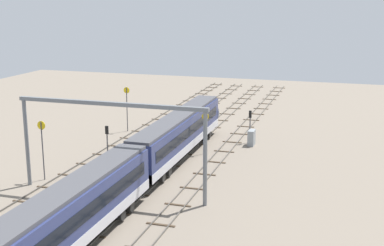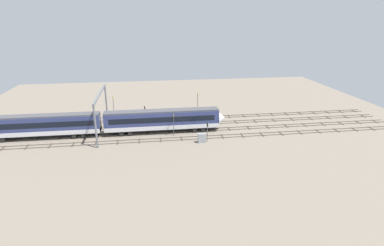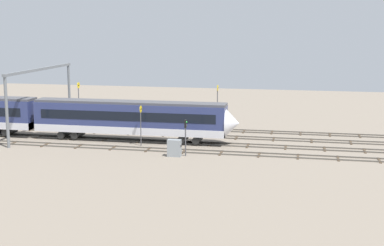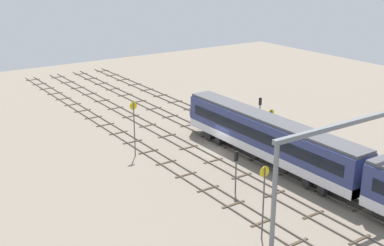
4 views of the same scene
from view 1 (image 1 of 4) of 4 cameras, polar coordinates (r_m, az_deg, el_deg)
ground_plane at (r=64.82m, az=-1.66°, el=-2.17°), size 109.44×109.44×0.00m
track_near_foreground at (r=63.07m, az=3.99°, el=-2.57°), size 93.44×2.40×0.16m
track_with_train at (r=64.15m, az=0.19°, el=-2.26°), size 93.44×2.40×0.16m
track_middle at (r=65.51m, az=-3.47°, el=-1.96°), size 93.44×2.40×0.16m
track_second_far at (r=67.12m, az=-6.96°, el=-1.66°), size 93.44×2.40×0.16m
train at (r=47.63m, az=-5.97°, el=-4.71°), size 50.40×3.24×4.80m
overhead_gantry at (r=46.70m, az=-8.94°, el=-0.29°), size 0.40×18.12×8.64m
speed_sign_near_foreground at (r=59.46m, az=1.45°, el=-0.54°), size 0.14×0.83×4.82m
speed_sign_mid_trackside at (r=70.15m, az=-7.15°, el=2.08°), size 0.14×0.83×6.01m
speed_sign_far_trackside at (r=52.78m, az=-16.07°, el=-2.14°), size 0.14×0.85×5.95m
signal_light_trackside_approach at (r=64.63m, az=6.38°, el=0.16°), size 0.31×0.32×4.06m
signal_light_trackside_departure at (r=57.59m, az=-9.28°, el=-1.63°), size 0.31×0.32×3.99m
relay_cabinet at (r=63.86m, az=6.53°, el=-1.62°), size 1.51×0.74×1.88m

